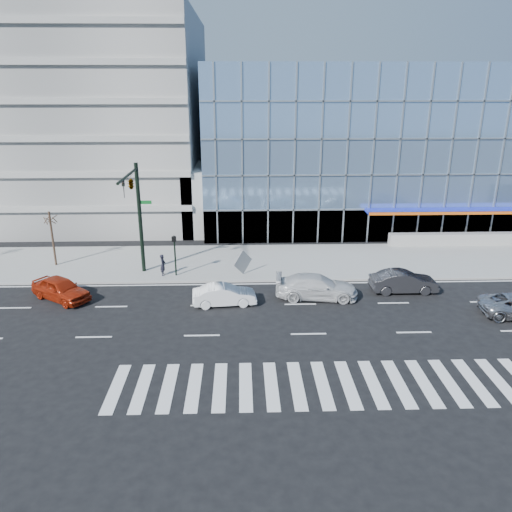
# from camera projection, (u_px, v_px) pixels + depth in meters

# --- Properties ---
(ground) EXTENTS (160.00, 160.00, 0.00)m
(ground) POSITION_uv_depth(u_px,v_px,m) (300.00, 304.00, 31.84)
(ground) COLOR black
(ground) RESTS_ON ground
(sidewalk) EXTENTS (120.00, 8.00, 0.15)m
(sidewalk) POSITION_uv_depth(u_px,v_px,m) (289.00, 261.00, 39.37)
(sidewalk) COLOR gray
(sidewalk) RESTS_ON ground
(theatre_building) EXTENTS (42.00, 26.00, 15.00)m
(theatre_building) POSITION_uv_depth(u_px,v_px,m) (403.00, 140.00, 54.35)
(theatre_building) COLOR #769AC5
(theatre_building) RESTS_ON ground
(parking_garage) EXTENTS (24.00, 24.00, 20.00)m
(parking_garage) POSITION_uv_depth(u_px,v_px,m) (86.00, 117.00, 52.54)
(parking_garage) COLOR gray
(parking_garage) RESTS_ON ground
(ramp_block) EXTENTS (6.00, 8.00, 6.00)m
(ramp_block) POSITION_uv_depth(u_px,v_px,m) (217.00, 198.00, 47.68)
(ramp_block) COLOR gray
(ramp_block) RESTS_ON ground
(tower_backdrop) EXTENTS (14.00, 14.00, 48.00)m
(tower_backdrop) POSITION_uv_depth(u_px,v_px,m) (92.00, 21.00, 89.22)
(tower_backdrop) COLOR gray
(tower_backdrop) RESTS_ON ground
(traffic_signal) EXTENTS (1.14, 5.74, 8.00)m
(traffic_signal) POSITION_uv_depth(u_px,v_px,m) (134.00, 195.00, 33.82)
(traffic_signal) COLOR black
(traffic_signal) RESTS_ON sidewalk
(ped_signal_post) EXTENTS (0.30, 0.33, 3.00)m
(ped_signal_post) POSITION_uv_depth(u_px,v_px,m) (175.00, 249.00, 35.56)
(ped_signal_post) COLOR black
(ped_signal_post) RESTS_ON sidewalk
(street_tree_near) EXTENTS (1.10, 1.10, 4.23)m
(street_tree_near) POSITION_uv_depth(u_px,v_px,m) (50.00, 219.00, 37.16)
(street_tree_near) COLOR #332319
(street_tree_near) RESTS_ON sidewalk
(white_suv) EXTENTS (5.51, 2.63, 1.55)m
(white_suv) POSITION_uv_depth(u_px,v_px,m) (317.00, 287.00, 32.57)
(white_suv) COLOR silver
(white_suv) RESTS_ON ground
(white_sedan) EXTENTS (4.14, 1.79, 1.33)m
(white_sedan) POSITION_uv_depth(u_px,v_px,m) (224.00, 295.00, 31.59)
(white_sedan) COLOR white
(white_sedan) RESTS_ON ground
(dark_sedan) EXTENTS (4.48, 1.58, 1.47)m
(dark_sedan) POSITION_uv_depth(u_px,v_px,m) (404.00, 282.00, 33.51)
(dark_sedan) COLOR black
(dark_sedan) RESTS_ON ground
(red_sedan) EXTENTS (4.59, 3.92, 1.49)m
(red_sedan) POSITION_uv_depth(u_px,v_px,m) (61.00, 289.00, 32.33)
(red_sedan) COLOR #9A210B
(red_sedan) RESTS_ON ground
(pedestrian) EXTENTS (0.42, 0.60, 1.58)m
(pedestrian) POSITION_uv_depth(u_px,v_px,m) (163.00, 265.00, 36.04)
(pedestrian) COLOR black
(pedestrian) RESTS_ON sidewalk
(tilted_panel) EXTENTS (1.37, 1.32, 1.84)m
(tilted_panel) POSITION_uv_depth(u_px,v_px,m) (243.00, 262.00, 36.19)
(tilted_panel) COLOR gray
(tilted_panel) RESTS_ON sidewalk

